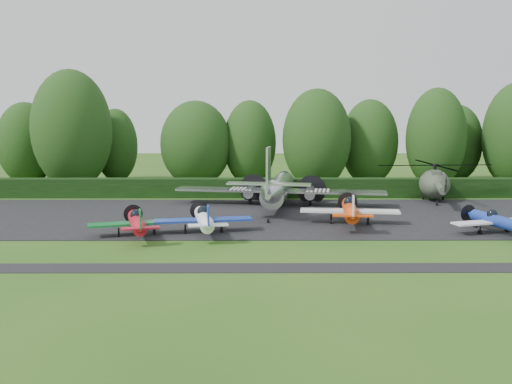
{
  "coord_description": "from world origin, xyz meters",
  "views": [
    {
      "loc": [
        -1.59,
        -38.49,
        9.35
      ],
      "look_at": [
        -1.4,
        7.82,
        2.5
      ],
      "focal_mm": 40.0,
      "sensor_mm": 36.0,
      "label": 1
    }
  ],
  "objects_px": {
    "light_plane_red": "(137,222)",
    "light_plane_white": "(204,219)",
    "transport_plane": "(279,189)",
    "light_plane_orange": "(350,210)",
    "helicopter": "(435,181)",
    "light_plane_blue": "(497,221)"
  },
  "relations": [
    {
      "from": "light_plane_red",
      "to": "light_plane_white",
      "type": "distance_m",
      "value": 4.9
    },
    {
      "from": "helicopter",
      "to": "transport_plane",
      "type": "bearing_deg",
      "value": -178.11
    },
    {
      "from": "transport_plane",
      "to": "light_plane_white",
      "type": "height_order",
      "value": "transport_plane"
    },
    {
      "from": "light_plane_white",
      "to": "helicopter",
      "type": "distance_m",
      "value": 26.78
    },
    {
      "from": "transport_plane",
      "to": "light_plane_orange",
      "type": "xyz_separation_m",
      "value": [
        5.36,
        -8.13,
        -0.53
      ]
    },
    {
      "from": "transport_plane",
      "to": "light_plane_red",
      "type": "distance_m",
      "value": 16.37
    },
    {
      "from": "light_plane_red",
      "to": "helicopter",
      "type": "distance_m",
      "value": 31.3
    },
    {
      "from": "light_plane_orange",
      "to": "helicopter",
      "type": "height_order",
      "value": "helicopter"
    },
    {
      "from": "light_plane_white",
      "to": "light_plane_orange",
      "type": "height_order",
      "value": "light_plane_orange"
    },
    {
      "from": "light_plane_red",
      "to": "helicopter",
      "type": "xyz_separation_m",
      "value": [
        26.82,
        16.12,
        0.91
      ]
    },
    {
      "from": "light_plane_orange",
      "to": "light_plane_white",
      "type": "bearing_deg",
      "value": -170.92
    },
    {
      "from": "light_plane_blue",
      "to": "light_plane_red",
      "type": "bearing_deg",
      "value": -161.89
    },
    {
      "from": "light_plane_red",
      "to": "light_plane_white",
      "type": "bearing_deg",
      "value": 26.23
    },
    {
      "from": "light_plane_white",
      "to": "light_plane_red",
      "type": "bearing_deg",
      "value": -159.79
    },
    {
      "from": "transport_plane",
      "to": "light_plane_red",
      "type": "bearing_deg",
      "value": -140.56
    },
    {
      "from": "transport_plane",
      "to": "light_plane_blue",
      "type": "relative_size",
      "value": 2.94
    },
    {
      "from": "light_plane_white",
      "to": "helicopter",
      "type": "relative_size",
      "value": 0.57
    },
    {
      "from": "light_plane_blue",
      "to": "transport_plane",
      "type": "bearing_deg",
      "value": 160.41
    },
    {
      "from": "transport_plane",
      "to": "light_plane_red",
      "type": "relative_size",
      "value": 2.77
    },
    {
      "from": "light_plane_white",
      "to": "light_plane_orange",
      "type": "distance_m",
      "value": 11.87
    },
    {
      "from": "light_plane_red",
      "to": "helicopter",
      "type": "bearing_deg",
      "value": 46.96
    },
    {
      "from": "light_plane_red",
      "to": "helicopter",
      "type": "relative_size",
      "value": 0.53
    }
  ]
}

